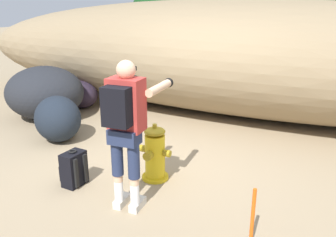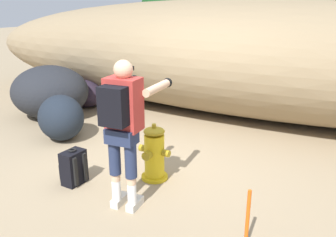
{
  "view_description": "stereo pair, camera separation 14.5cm",
  "coord_description": "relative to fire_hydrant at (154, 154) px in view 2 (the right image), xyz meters",
  "views": [
    {
      "loc": [
        2.16,
        -3.79,
        2.2
      ],
      "look_at": [
        0.15,
        0.16,
        0.75
      ],
      "focal_mm": 37.64,
      "sensor_mm": 36.0,
      "label": 1
    },
    {
      "loc": [
        2.28,
        -3.72,
        2.2
      ],
      "look_at": [
        0.15,
        0.16,
        0.75
      ],
      "focal_mm": 37.64,
      "sensor_mm": 36.0,
      "label": 2
    }
  ],
  "objects": [
    {
      "name": "spare_backpack",
      "position": [
        -0.84,
        -0.6,
        -0.13
      ],
      "size": [
        0.3,
        0.31,
        0.47
      ],
      "rotation": [
        0.0,
        0.0,
        3.1
      ],
      "color": "black",
      "rests_on": "ground_plane"
    },
    {
      "name": "utility_worker",
      "position": [
        0.07,
        -0.71,
        0.71
      ],
      "size": [
        0.59,
        1.0,
        1.66
      ],
      "rotation": [
        0.0,
        0.0,
        1.66
      ],
      "color": "beige",
      "rests_on": "ground_plane"
    },
    {
      "name": "boulder_small",
      "position": [
        -3.07,
        2.19,
        -0.05
      ],
      "size": [
        1.07,
        1.0,
        0.6
      ],
      "primitive_type": "ellipsoid",
      "rotation": [
        0.0,
        0.0,
        5.82
      ],
      "color": "#261D2B",
      "rests_on": "ground_plane"
    },
    {
      "name": "boulder_mid",
      "position": [
        -2.11,
        0.47,
        0.03
      ],
      "size": [
        1.17,
        1.14,
        0.76
      ],
      "primitive_type": "ellipsoid",
      "rotation": [
        0.0,
        0.0,
        5.64
      ],
      "color": "#1B222C",
      "rests_on": "ground_plane"
    },
    {
      "name": "survey_stake",
      "position": [
        1.46,
        -0.76,
        -0.05
      ],
      "size": [
        0.04,
        0.04,
        0.6
      ],
      "primitive_type": "cylinder",
      "color": "#E55914",
      "rests_on": "ground_plane"
    },
    {
      "name": "dirt_embankment",
      "position": [
        -0.11,
        3.45,
        0.8
      ],
      "size": [
        13.54,
        3.2,
        2.3
      ],
      "primitive_type": "ellipsoid",
      "color": "#897556",
      "rests_on": "ground_plane"
    },
    {
      "name": "boulder_large",
      "position": [
        -3.21,
        1.3,
        0.17
      ],
      "size": [
        1.58,
        1.49,
        1.04
      ],
      "primitive_type": "ellipsoid",
      "rotation": [
        0.0,
        0.0,
        6.26
      ],
      "color": "#22252A",
      "rests_on": "ground_plane"
    },
    {
      "name": "ground_plane",
      "position": [
        -0.11,
        0.15,
        -0.37
      ],
      "size": [
        56.0,
        56.0,
        0.04
      ],
      "primitive_type": "cube",
      "color": "#998466"
    },
    {
      "name": "fire_hydrant",
      "position": [
        0.0,
        0.0,
        0.0
      ],
      "size": [
        0.44,
        0.39,
        0.76
      ],
      "color": "gold",
      "rests_on": "ground_plane"
    }
  ]
}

